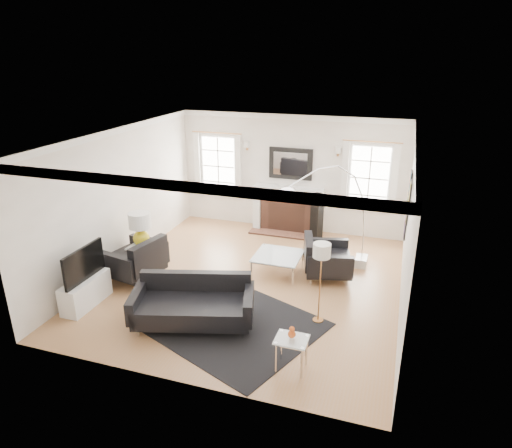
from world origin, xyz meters
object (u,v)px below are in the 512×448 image
(armchair_left, at_px, (136,260))
(armchair_right, at_px, (325,259))
(gourd_lamp, at_px, (140,227))
(fireplace, at_px, (288,210))
(coffee_table, at_px, (278,256))
(arc_floor_lamp, at_px, (328,215))
(sofa, at_px, (194,304))

(armchair_left, relative_size, armchair_right, 1.04)
(armchair_right, xyz_separation_m, gourd_lamp, (-3.50, -0.88, 0.57))
(fireplace, distance_m, armchair_left, 3.99)
(coffee_table, distance_m, gourd_lamp, 2.75)
(coffee_table, bearing_deg, gourd_lamp, -164.40)
(gourd_lamp, height_order, arc_floor_lamp, arc_floor_lamp)
(armchair_left, relative_size, gourd_lamp, 1.75)
(armchair_left, height_order, coffee_table, armchair_left)
(armchair_right, distance_m, arc_floor_lamp, 0.87)
(fireplace, height_order, sofa, fireplace)
(fireplace, relative_size, sofa, 0.81)
(armchair_left, distance_m, coffee_table, 2.75)
(sofa, bearing_deg, armchair_right, 52.85)
(armchair_right, bearing_deg, coffee_table, -170.49)
(fireplace, xyz_separation_m, arc_floor_lamp, (1.28, -1.98, 0.68))
(armchair_left, bearing_deg, fireplace, 57.74)
(fireplace, relative_size, armchair_right, 1.46)
(fireplace, relative_size, coffee_table, 1.88)
(sofa, xyz_separation_m, gourd_lamp, (-1.78, 1.40, 0.60))
(arc_floor_lamp, bearing_deg, coffee_table, -160.29)
(fireplace, relative_size, arc_floor_lamp, 0.75)
(armchair_right, bearing_deg, armchair_left, -160.23)
(fireplace, distance_m, arc_floor_lamp, 2.45)
(coffee_table, xyz_separation_m, gourd_lamp, (-2.60, -0.72, 0.57))
(gourd_lamp, bearing_deg, arc_floor_lamp, 16.66)
(gourd_lamp, bearing_deg, armchair_left, -78.79)
(armchair_right, height_order, gourd_lamp, gourd_lamp)
(gourd_lamp, xyz_separation_m, arc_floor_lamp, (3.48, 1.04, 0.28))
(sofa, distance_m, armchair_left, 2.00)
(fireplace, relative_size, gourd_lamp, 2.45)
(sofa, relative_size, armchair_left, 1.73)
(fireplace, distance_m, armchair_right, 2.51)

